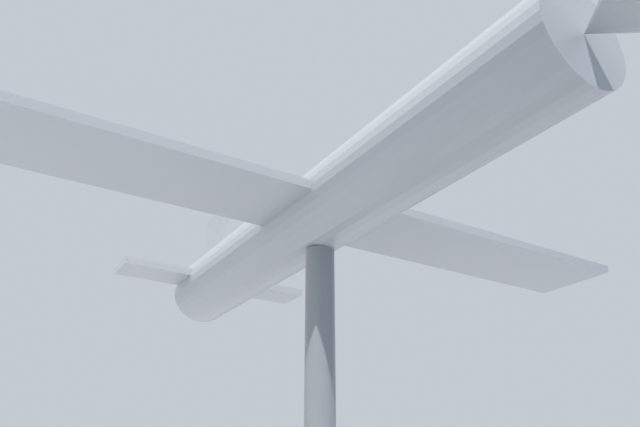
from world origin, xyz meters
TOP-DOWN VIEW (x-y plane):
  - support_pylon_central at (0.00, 0.00)m, footprint 0.58×0.58m
  - suspended_airplane at (0.04, 0.19)m, footprint 16.30×14.35m

SIDE VIEW (x-z plane):
  - support_pylon_central at x=0.00m, z-range 0.00..6.43m
  - suspended_airplane at x=0.04m, z-range 5.77..8.78m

